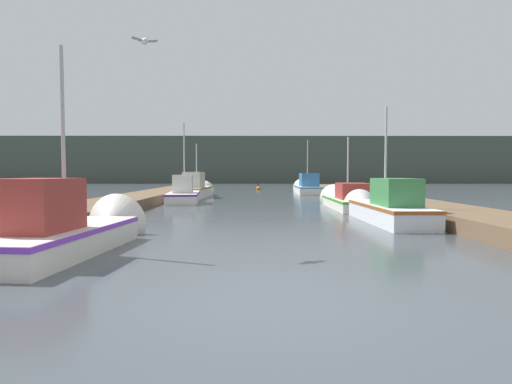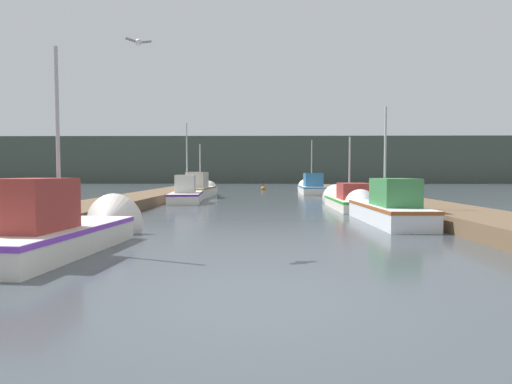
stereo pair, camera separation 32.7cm
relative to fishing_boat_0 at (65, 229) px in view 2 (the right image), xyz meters
name	(u,v)px [view 2 (the right image)]	position (x,y,z in m)	size (l,w,h in m)	color
ground_plane	(255,304)	(4.23, -3.62, -0.46)	(200.00, 200.00, 0.00)	#3D4449
dock_left	(137,200)	(-2.32, 12.38, -0.22)	(2.57, 40.00, 0.47)	brown
dock_right	(385,200)	(10.79, 12.38, -0.22)	(2.57, 40.00, 0.47)	brown
distant_shore_ridge	(261,161)	(4.23, 61.72, 3.25)	(120.00, 16.00, 7.42)	#424C42
fishing_boat_0	(65,229)	(0.00, 0.00, 0.00)	(2.16, 5.12, 4.88)	silver
fishing_boat_1	(383,207)	(8.53, 5.24, 0.03)	(1.53, 6.00, 4.29)	silver
fishing_boat_2	(347,200)	(8.48, 10.85, -0.09)	(1.74, 6.34, 3.91)	silver
fishing_boat_3	(188,194)	(-0.03, 14.63, -0.02)	(2.20, 6.18, 5.02)	silver
fishing_boat_4	(200,189)	(0.05, 18.99, 0.12)	(1.83, 5.62, 4.05)	silver
fishing_boat_5	(311,187)	(8.31, 23.71, 0.05)	(1.87, 6.38, 4.82)	silver
channel_buoy	(263,189)	(4.45, 29.96, -0.32)	(0.47, 0.47, 0.97)	#BF6513
seagull_lead	(138,42)	(1.65, 0.11, 4.06)	(0.54, 0.35, 0.12)	white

